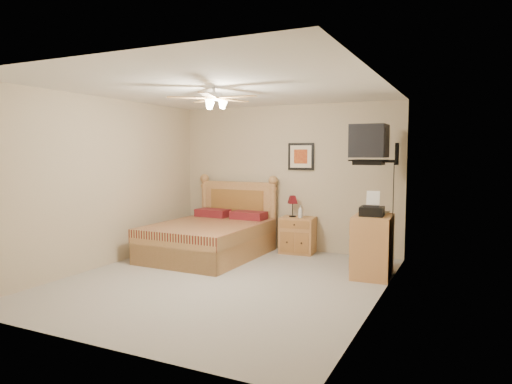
# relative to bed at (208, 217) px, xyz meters

# --- Properties ---
(floor) EXTENTS (4.50, 4.50, 0.00)m
(floor) POSITION_rel_bed_xyz_m (0.91, -1.12, -0.65)
(floor) COLOR #9C968D
(floor) RESTS_ON ground
(ceiling) EXTENTS (4.00, 4.50, 0.04)m
(ceiling) POSITION_rel_bed_xyz_m (0.91, -1.12, 1.85)
(ceiling) COLOR white
(ceiling) RESTS_ON ground
(wall_back) EXTENTS (4.00, 0.04, 2.50)m
(wall_back) POSITION_rel_bed_xyz_m (0.91, 1.13, 0.60)
(wall_back) COLOR #BEAC8C
(wall_back) RESTS_ON ground
(wall_front) EXTENTS (4.00, 0.04, 2.50)m
(wall_front) POSITION_rel_bed_xyz_m (0.91, -3.37, 0.60)
(wall_front) COLOR #BEAC8C
(wall_front) RESTS_ON ground
(wall_left) EXTENTS (0.04, 4.50, 2.50)m
(wall_left) POSITION_rel_bed_xyz_m (-1.09, -1.12, 0.60)
(wall_left) COLOR #BEAC8C
(wall_left) RESTS_ON ground
(wall_right) EXTENTS (0.04, 4.50, 2.50)m
(wall_right) POSITION_rel_bed_xyz_m (2.91, -1.12, 0.60)
(wall_right) COLOR #BEAC8C
(wall_right) RESTS_ON ground
(bed) EXTENTS (1.55, 2.02, 1.29)m
(bed) POSITION_rel_bed_xyz_m (0.00, 0.00, 0.00)
(bed) COLOR #A3763F
(bed) RESTS_ON ground
(nightstand) EXTENTS (0.59, 0.47, 0.61)m
(nightstand) POSITION_rel_bed_xyz_m (1.22, 0.88, -0.34)
(nightstand) COLOR #9F723C
(nightstand) RESTS_ON ground
(table_lamp) EXTENTS (0.22, 0.22, 0.36)m
(table_lamp) POSITION_rel_bed_xyz_m (1.11, 0.91, 0.14)
(table_lamp) COLOR #5E0F16
(table_lamp) RESTS_ON nightstand
(lotion_bottle) EXTENTS (0.09, 0.09, 0.21)m
(lotion_bottle) POSITION_rel_bed_xyz_m (1.28, 0.84, 0.07)
(lotion_bottle) COLOR silver
(lotion_bottle) RESTS_ON nightstand
(framed_picture) EXTENTS (0.46, 0.04, 0.46)m
(framed_picture) POSITION_rel_bed_xyz_m (1.18, 1.11, 0.97)
(framed_picture) COLOR black
(framed_picture) RESTS_ON wall_back
(dresser) EXTENTS (0.53, 0.74, 0.84)m
(dresser) POSITION_rel_bed_xyz_m (2.64, -0.04, -0.23)
(dresser) COLOR #C4834A
(dresser) RESTS_ON ground
(fax_machine) EXTENTS (0.33, 0.35, 0.33)m
(fax_machine) POSITION_rel_bed_xyz_m (2.64, -0.11, 0.36)
(fax_machine) COLOR black
(fax_machine) RESTS_ON dresser
(magazine_lower) EXTENTS (0.22, 0.28, 0.02)m
(magazine_lower) POSITION_rel_bed_xyz_m (2.61, 0.23, 0.21)
(magazine_lower) COLOR beige
(magazine_lower) RESTS_ON dresser
(magazine_upper) EXTENTS (0.26, 0.31, 0.02)m
(magazine_upper) POSITION_rel_bed_xyz_m (2.61, 0.22, 0.23)
(magazine_upper) COLOR tan
(magazine_upper) RESTS_ON magazine_lower
(wall_tv) EXTENTS (0.56, 0.46, 0.58)m
(wall_tv) POSITION_rel_bed_xyz_m (2.66, 0.22, 1.16)
(wall_tv) COLOR black
(wall_tv) RESTS_ON wall_right
(ceiling_fan) EXTENTS (1.14, 1.14, 0.28)m
(ceiling_fan) POSITION_rel_bed_xyz_m (0.91, -1.32, 1.71)
(ceiling_fan) COLOR silver
(ceiling_fan) RESTS_ON ceiling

